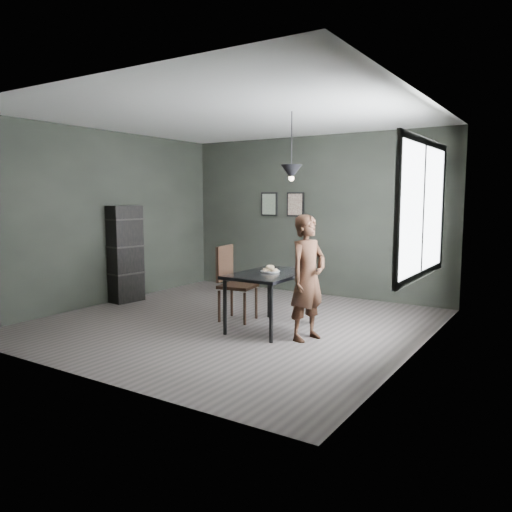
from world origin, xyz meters
The scene contains 13 objects.
ground centered at (0.00, 0.00, 0.00)m, with size 5.00×5.00×0.00m, color #3A3432.
back_wall centered at (0.00, 2.50, 1.40)m, with size 5.00×0.10×2.80m, color black.
ceiling centered at (0.00, 0.00, 2.80)m, with size 5.00×5.00×0.02m.
window_assembly centered at (2.47, 0.20, 1.60)m, with size 0.04×1.96×1.56m.
cafe_table centered at (0.60, 0.00, 0.67)m, with size 0.80×1.20×0.75m.
white_plate centered at (0.58, 0.04, 0.76)m, with size 0.23×0.23×0.01m, color white.
donut_pile centered at (0.58, 0.04, 0.79)m, with size 0.20×0.16×0.09m.
woman centered at (1.23, -0.17, 0.76)m, with size 0.56×0.37×1.53m, color black.
wood_chair centered at (-0.11, 0.14, 0.60)m, with size 0.52×0.52×1.06m.
shelf_unit centered at (-2.32, 0.21, 0.80)m, with size 0.30×0.53×1.59m, color black.
pendant_lamp centered at (0.85, 0.10, 2.05)m, with size 0.28×0.28×0.86m.
framed_print_left centered at (-0.90, 2.47, 1.60)m, with size 0.34×0.04×0.44m.
framed_print_right centered at (-0.35, 2.47, 1.60)m, with size 0.34×0.04×0.44m.
Camera 1 is at (3.91, -5.53, 1.74)m, focal length 35.00 mm.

